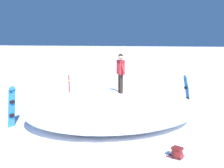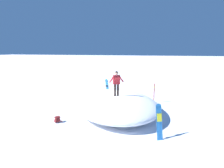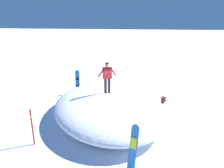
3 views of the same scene
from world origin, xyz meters
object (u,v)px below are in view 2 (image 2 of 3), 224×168
Objects in this scene: snowboard_primary_upright at (107,88)px; snowboard_secondary_upright at (159,121)px; snowboarder_standing at (117,81)px; trail_marker_pole at (154,93)px; backpack_near at (57,119)px.

snowboard_secondary_upright is (-6.87, -4.57, 0.01)m from snowboard_primary_upright.
snowboard_primary_upright is 0.98× the size of snowboard_secondary_upright.
trail_marker_pole is (3.33, -2.36, -1.39)m from snowboarder_standing.
snowboard_secondary_upright reaches higher than backpack_near.
snowboard_primary_upright is 6.52m from backpack_near.
snowboard_secondary_upright is at bearing -135.72° from snowboarder_standing.
snowboard_secondary_upright is at bearing -146.34° from snowboard_primary_upright.
backpack_near is 7.87m from trail_marker_pole.
backpack_near is at bearing 127.41° from snowboarder_standing.
trail_marker_pole is (-0.68, -4.14, -0.05)m from snowboard_primary_upright.
snowboarder_standing is 4.31m from trail_marker_pole.
snowboarder_standing is at bearing 144.72° from trail_marker_pole.
snowboard_primary_upright is at bearing -11.34° from backpack_near.
trail_marker_pole is (5.67, -5.42, 0.65)m from backpack_near.
snowboarder_standing is 4.36m from backpack_near.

